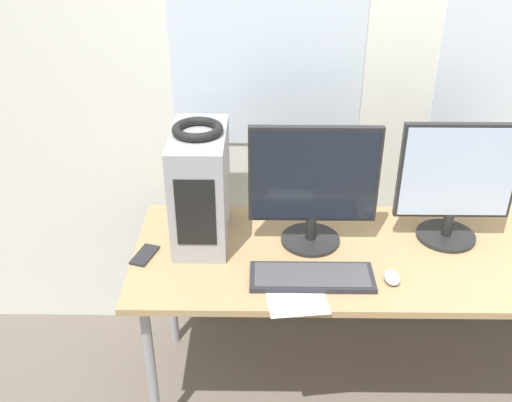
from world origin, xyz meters
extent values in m
cube|color=silver|center=(0.00, 0.84, 1.35)|extent=(8.00, 0.06, 2.70)
cube|color=silver|center=(-0.55, 0.81, 1.54)|extent=(0.80, 0.01, 1.09)
cube|color=tan|center=(0.00, 0.36, 0.72)|extent=(2.15, 0.71, 0.03)
cylinder|color=#99999E|center=(-0.99, 0.08, 0.35)|extent=(0.04, 0.04, 0.71)
cylinder|color=#99999E|center=(-0.99, 0.63, 0.35)|extent=(0.04, 0.04, 0.71)
cube|color=#9E9EA3|center=(-0.81, 0.47, 0.96)|extent=(0.21, 0.39, 0.46)
cube|color=black|center=(-0.81, 0.27, 0.96)|extent=(0.15, 0.00, 0.28)
torus|color=black|center=(-0.81, 0.47, 1.21)|extent=(0.19, 0.19, 0.03)
cylinder|color=black|center=(-0.37, 0.43, 0.74)|extent=(0.24, 0.24, 0.02)
cylinder|color=black|center=(-0.37, 0.43, 0.80)|extent=(0.04, 0.04, 0.10)
cube|color=black|center=(-0.37, 0.43, 1.04)|extent=(0.50, 0.03, 0.40)
cube|color=black|center=(-0.37, 0.42, 1.04)|extent=(0.48, 0.00, 0.37)
cylinder|color=black|center=(0.19, 0.47, 0.74)|extent=(0.24, 0.24, 0.02)
cylinder|color=black|center=(0.19, 0.47, 0.80)|extent=(0.04, 0.04, 0.10)
cube|color=black|center=(0.19, 0.47, 1.04)|extent=(0.46, 0.03, 0.40)
cube|color=silver|center=(0.19, 0.45, 1.04)|extent=(0.43, 0.00, 0.37)
cube|color=#28282D|center=(-0.38, 0.18, 0.74)|extent=(0.46, 0.17, 0.02)
cube|color=#47474C|center=(-0.38, 0.18, 0.76)|extent=(0.42, 0.15, 0.00)
ellipsoid|color=#B2B2B7|center=(-0.08, 0.18, 0.75)|extent=(0.06, 0.09, 0.03)
cube|color=#232328|center=(-1.03, 0.32, 0.74)|extent=(0.10, 0.15, 0.01)
cube|color=white|center=(-0.45, 0.12, 0.74)|extent=(0.25, 0.32, 0.00)
camera|label=1|loc=(-0.56, -1.59, 2.10)|focal=42.00mm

